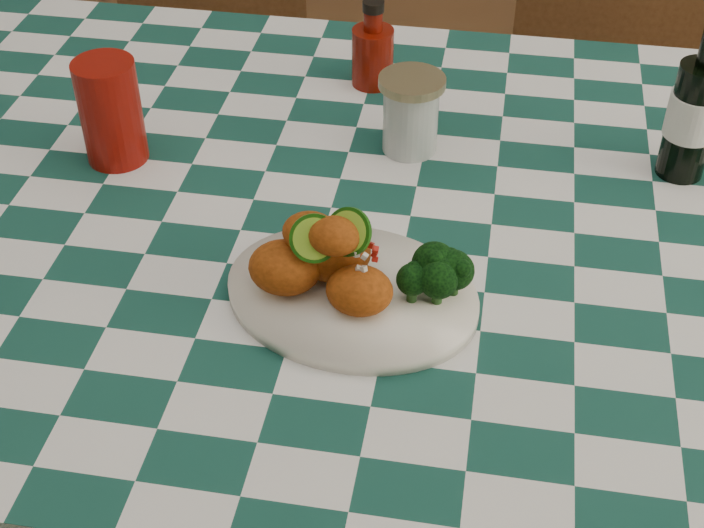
% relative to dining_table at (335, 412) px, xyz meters
% --- Properties ---
extents(dining_table, '(1.66, 1.06, 0.79)m').
position_rel_dining_table_xyz_m(dining_table, '(0.00, 0.00, 0.00)').
color(dining_table, '#15453B').
rests_on(dining_table, ground).
extents(plate, '(0.33, 0.28, 0.02)m').
position_rel_dining_table_xyz_m(plate, '(0.06, -0.17, 0.40)').
color(plate, white).
rests_on(plate, dining_table).
extents(fried_chicken_pile, '(0.15, 0.11, 0.10)m').
position_rel_dining_table_xyz_m(fried_chicken_pile, '(0.04, -0.17, 0.46)').
color(fried_chicken_pile, '#A84610').
rests_on(fried_chicken_pile, plate).
extents(broccoli_side, '(0.08, 0.08, 0.06)m').
position_rel_dining_table_xyz_m(broccoli_side, '(0.15, -0.16, 0.44)').
color(broccoli_side, black).
rests_on(broccoli_side, plate).
extents(red_tumbler, '(0.10, 0.10, 0.14)m').
position_rel_dining_table_xyz_m(red_tumbler, '(-0.31, 0.06, 0.47)').
color(red_tumbler, maroon).
rests_on(red_tumbler, dining_table).
extents(ketchup_bottle, '(0.07, 0.07, 0.13)m').
position_rel_dining_table_xyz_m(ketchup_bottle, '(0.00, 0.32, 0.46)').
color(ketchup_bottle, '#660E05').
rests_on(ketchup_bottle, dining_table).
extents(mason_jar, '(0.10, 0.10, 0.11)m').
position_rel_dining_table_xyz_m(mason_jar, '(0.08, 0.15, 0.45)').
color(mason_jar, '#B2BCBA').
rests_on(mason_jar, dining_table).
extents(beer_bottle, '(0.07, 0.07, 0.23)m').
position_rel_dining_table_xyz_m(beer_bottle, '(0.45, 0.16, 0.51)').
color(beer_bottle, black).
rests_on(beer_bottle, dining_table).
extents(wooden_chair_left, '(0.47, 0.48, 0.84)m').
position_rel_dining_table_xyz_m(wooden_chair_left, '(-0.37, 0.67, 0.03)').
color(wooden_chair_left, '#472814').
rests_on(wooden_chair_left, ground).
extents(wooden_chair_right, '(0.41, 0.43, 0.86)m').
position_rel_dining_table_xyz_m(wooden_chair_right, '(0.40, 0.72, 0.04)').
color(wooden_chair_right, '#472814').
rests_on(wooden_chair_right, ground).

